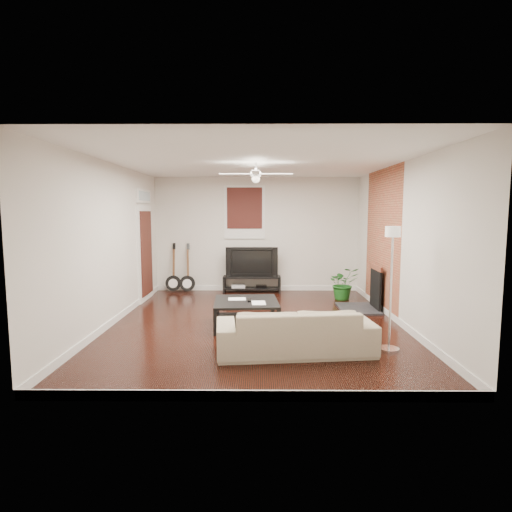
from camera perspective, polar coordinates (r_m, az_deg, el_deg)
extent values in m
cube|color=black|center=(7.27, -0.02, -9.39)|extent=(5.00, 6.00, 0.01)
cube|color=white|center=(7.05, -0.03, 13.08)|extent=(5.00, 6.00, 0.01)
cube|color=silver|center=(10.02, 0.11, 3.03)|extent=(5.00, 0.01, 2.80)
cube|color=silver|center=(4.04, -0.37, -1.70)|extent=(5.00, 0.01, 2.80)
cube|color=silver|center=(7.48, -19.57, 1.59)|extent=(0.01, 6.00, 2.80)
cube|color=silver|center=(7.44, 19.62, 1.56)|extent=(0.01, 6.00, 2.80)
cube|color=#A64E35|center=(8.38, 17.31, 2.13)|extent=(0.02, 2.20, 2.80)
cube|color=black|center=(8.42, 15.22, -4.24)|extent=(0.80, 1.10, 0.92)
cube|color=#340F0E|center=(9.98, -1.62, 6.18)|extent=(1.00, 0.06, 1.30)
cube|color=white|center=(9.28, -15.31, 1.63)|extent=(0.08, 1.00, 2.50)
cube|color=black|center=(9.94, -0.59, -3.98)|extent=(1.40, 0.37, 0.39)
imported|color=black|center=(9.88, -0.59, -0.77)|extent=(1.25, 0.16, 0.72)
cube|color=black|center=(7.02, -1.40, -8.07)|extent=(1.14, 1.14, 0.45)
imported|color=#C0AC90|center=(5.76, 5.48, -10.36)|extent=(2.24, 1.06, 0.63)
imported|color=#1B611D|center=(9.29, 12.19, -3.77)|extent=(0.74, 0.67, 0.73)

